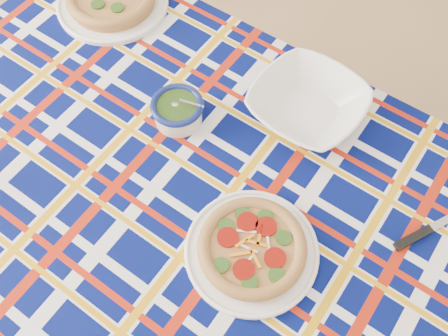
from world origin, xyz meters
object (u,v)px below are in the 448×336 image
at_px(dining_table, 194,205).
at_px(main_focaccia_plate, 252,248).
at_px(pesto_bowl, 177,109).
at_px(serving_bowl, 308,104).

relative_size(dining_table, main_focaccia_plate, 6.14).
bearing_deg(pesto_bowl, serving_bowl, 24.00).
xyz_separation_m(dining_table, main_focaccia_plate, (0.15, -0.08, 0.09)).
bearing_deg(serving_bowl, pesto_bowl, -156.00).
bearing_deg(main_focaccia_plate, pesto_bowl, 136.62).
relative_size(main_focaccia_plate, pesto_bowl, 2.28).
bearing_deg(dining_table, serving_bowl, 73.60).
bearing_deg(pesto_bowl, main_focaccia_plate, -43.38).
height_order(dining_table, pesto_bowl, pesto_bowl).
bearing_deg(serving_bowl, main_focaccia_plate, -91.10).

